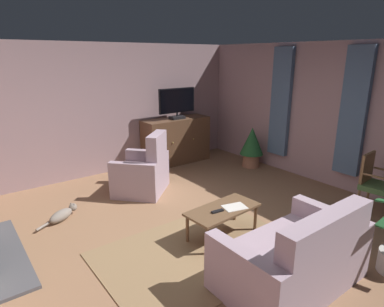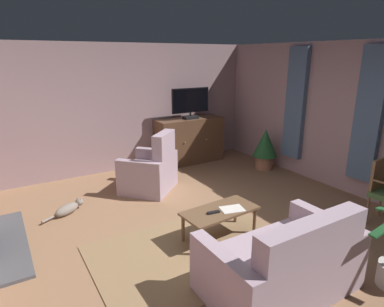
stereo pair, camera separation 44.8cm
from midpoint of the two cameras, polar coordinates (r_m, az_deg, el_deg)
name	(u,v)px [view 1 (the left image)]	position (r m, az deg, el deg)	size (l,w,h in m)	color
ground_plane	(203,234)	(4.62, -0.89, -13.86)	(6.55, 6.79, 0.04)	#936B4C
wall_back	(104,110)	(6.86, -16.82, 7.23)	(6.55, 0.10, 2.57)	gray
wall_right_with_window	(335,116)	(6.35, 21.79, 6.04)	(0.10, 6.79, 2.57)	#A6858B
curtain_panel_near	(353,112)	(6.05, 24.36, 6.53)	(0.10, 0.44, 2.16)	slate
curtain_panel_far	(281,102)	(6.88, 13.37, 8.60)	(0.10, 0.44, 2.16)	slate
rug_central	(199,251)	(4.22, -1.86, -16.68)	(2.40, 1.66, 0.01)	#8E704C
tv_cabinet	(176,142)	(7.36, -4.51, 2.05)	(1.53, 0.56, 1.00)	#402A1C
television	(177,103)	(7.15, -4.44, 8.79)	(0.89, 0.20, 0.66)	black
coffee_table	(223,212)	(4.37, 2.43, -10.13)	(1.03, 0.54, 0.41)	brown
tv_remote	(217,211)	(4.25, 1.40, -10.05)	(0.17, 0.05, 0.02)	black
folded_newspaper	(235,207)	(4.38, 4.50, -9.31)	(0.30, 0.22, 0.01)	silver
sofa_floral	(295,258)	(3.64, 13.94, -17.35)	(1.55, 0.93, 0.94)	#AD93A3
armchair_angled_to_table	(143,173)	(5.86, -10.62, -3.41)	(1.21, 1.20, 1.07)	#AD93A3
side_chair_far_end	(377,183)	(5.50, 27.43, -4.62)	(0.49, 0.53, 0.94)	#4C703D
potted_plant_small_fern_corner	(252,145)	(7.11, 8.59, 1.47)	(0.50, 0.50, 0.86)	#99664C
cat	(62,214)	(5.34, -23.88, -9.72)	(0.66, 0.37, 0.18)	gray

